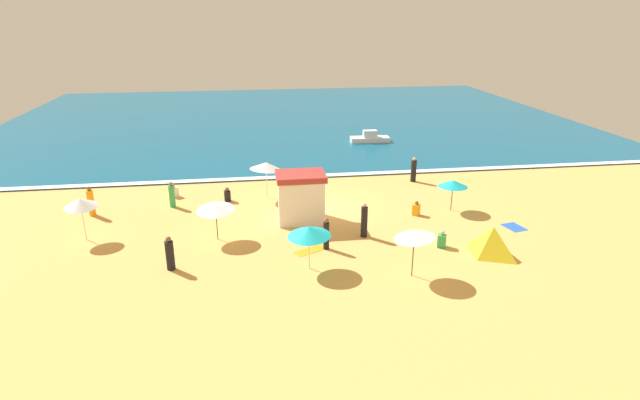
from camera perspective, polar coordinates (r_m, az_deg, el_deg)
The scene contains 24 objects.
ground_plane at distance 31.15m, azimuth 1.18°, elevation -0.89°, with size 60.00×60.00×0.00m, color #E0A856.
ocean_water at distance 57.96m, azimuth -3.38°, elevation 9.03°, with size 60.00×44.00×0.10m, color #0F567A.
wave_breaker_foam at distance 37.00m, azimuth -0.41°, elevation 2.73°, with size 57.00×0.70×0.01m, color white.
lifeguard_cabana at distance 28.83m, azimuth -2.13°, elevation 0.35°, with size 2.70×2.10×2.79m.
beach_umbrella_0 at distance 22.92m, azimuth 10.38°, elevation -3.75°, with size 2.24×2.22×2.30m.
beach_umbrella_1 at distance 23.25m, azimuth -1.23°, elevation -3.48°, with size 2.81×2.80×2.14m.
beach_umbrella_2 at distance 31.26m, azimuth 14.47°, elevation 1.78°, with size 1.96×1.96×1.88m.
beach_umbrella_3 at distance 26.80m, azimuth -11.45°, elevation -0.81°, with size 2.37×2.39×2.03m.
beach_umbrella_4 at distance 32.43m, azimuth -5.97°, elevation 3.76°, with size 2.76×2.74×2.42m.
beach_umbrella_5 at distance 28.83m, azimuth -24.92°, elevation -0.29°, with size 1.93×1.95×2.34m.
beach_tent at distance 26.40m, azimuth 18.48°, elevation -4.27°, with size 2.44×2.60×1.46m.
beachgoer_0 at distance 32.57m, azimuth -23.95°, elevation -0.19°, with size 0.51×0.51×1.77m.
beachgoer_1 at distance 30.49m, azimuth 10.57°, elevation -0.97°, with size 0.53×0.53×0.86m.
beachgoer_2 at distance 34.27m, azimuth -15.84°, elevation 0.91°, with size 0.66×0.66×0.81m.
beachgoer_3 at distance 25.59m, azimuth 0.70°, elevation -3.78°, with size 0.38×0.38×1.65m.
beachgoer_4 at distance 24.60m, azimuth -16.23°, elevation -5.77°, with size 0.54×0.54×1.64m.
beachgoer_5 at distance 27.05m, azimuth 4.90°, elevation -2.31°, with size 0.48×0.48×1.87m.
beachgoer_6 at distance 26.68m, azimuth 13.29°, elevation -4.32°, with size 0.55×0.55×0.88m.
beachgoer_7 at distance 32.34m, azimuth -16.02°, elevation 0.51°, with size 0.39×0.39×1.59m.
beachgoer_8 at distance 36.38m, azimuth 10.29°, elevation 3.24°, with size 0.39×0.39×1.73m.
beachgoer_9 at distance 32.65m, azimuth -10.18°, elevation 0.55°, with size 0.42×0.42×0.91m.
beach_towel_0 at distance 25.71m, azimuth -1.08°, elevation -5.60°, with size 1.74×1.31×0.01m.
beach_towel_1 at distance 30.34m, azimuth 20.62°, elevation -2.82°, with size 1.18×1.39×0.01m.
small_boat_0 at distance 46.91m, azimuth 5.52°, elevation 6.81°, with size 3.50×1.34×1.05m.
Camera 1 is at (-4.81, -28.68, 11.17)m, focal length 29.01 mm.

